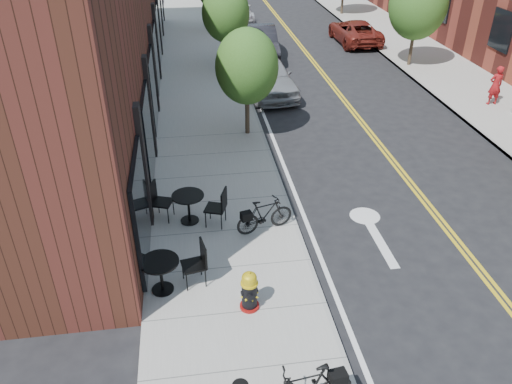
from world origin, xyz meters
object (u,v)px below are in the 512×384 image
fire_hydrant (249,291)px  parked_car_far (355,31)px  parked_car_a (267,75)px  bistro_set_c (188,204)px  pedestrian (496,85)px  bistro_set_b (161,271)px  parked_car_c (233,9)px  parked_car_b (260,43)px  bicycle_right (265,215)px

fire_hydrant → parked_car_far: bearing=53.8°
fire_hydrant → parked_car_a: parked_car_a is taller
bistro_set_c → pedestrian: size_ratio=1.26×
bistro_set_b → pedestrian: bearing=24.0°
parked_car_a → parked_car_far: (6.43, 7.50, -0.16)m
parked_car_c → pedestrian: (9.06, -16.98, 0.15)m
bistro_set_b → bistro_set_c: 2.74m
fire_hydrant → bistro_set_b: bistro_set_b is taller
bistro_set_c → parked_car_c: bearing=100.4°
bistro_set_c → parked_car_b: parked_car_b is taller
bistro_set_c → pedestrian: pedestrian is taller
parked_car_far → parked_car_b: bearing=19.6°
parked_car_b → pedestrian: (8.56, -8.27, 0.13)m
bistro_set_b → parked_car_far: bearing=50.4°
bistro_set_b → parked_car_b: parked_car_b is taller
parked_car_c → parked_car_far: size_ratio=1.14×
bistro_set_c → parked_car_far: (10.12, 17.25, -0.01)m
bicycle_right → bistro_set_c: 2.08m
fire_hydrant → parked_car_a: bearing=66.4°
fire_hydrant → parked_car_far: parked_car_far is taller
parked_car_c → bicycle_right: bearing=-96.6°
bistro_set_b → fire_hydrant: bearing=-34.6°
parked_car_a → parked_car_b: parked_car_a is taller
fire_hydrant → parked_car_a: size_ratio=0.21×
bistro_set_c → pedestrian: bearing=47.2°
bicycle_right → parked_car_c: (1.73, 24.48, 0.19)m
bicycle_right → parked_car_b: (2.23, 15.77, 0.21)m
bicycle_right → parked_car_far: bearing=-40.1°
bistro_set_b → pedestrian: pedestrian is taller
bistro_set_b → parked_car_c: (4.37, 26.44, 0.12)m
parked_car_c → parked_car_a: bearing=-92.5°
bicycle_right → bistro_set_b: bearing=110.8°
bistro_set_b → parked_car_c: 26.79m
bistro_set_b → bicycle_right: bearing=25.3°
parked_car_far → bicycle_right: bearing=65.0°
bistro_set_c → parked_car_far: size_ratio=0.43×
bistro_set_c → parked_car_b: (4.19, 15.07, 0.14)m
parked_car_far → parked_car_c: bearing=-45.9°
bistro_set_b → parked_car_b: (4.87, 17.72, 0.14)m
pedestrian → fire_hydrant: bearing=40.6°
bicycle_right → bistro_set_c: (-1.96, 0.70, 0.07)m
fire_hydrant → pedestrian: bearing=28.7°
parked_car_b → bistro_set_c: bearing=-102.8°
bistro_set_b → parked_car_far: parked_car_far is taller
bistro_set_c → parked_car_a: 10.43m
pedestrian → parked_car_c: bearing=-63.0°
bicycle_right → parked_car_a: 10.59m
bistro_set_c → bicycle_right: bearing=-0.5°
parked_car_far → pedestrian: (2.62, -10.45, 0.27)m
pedestrian → bistro_set_b: bearing=34.1°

